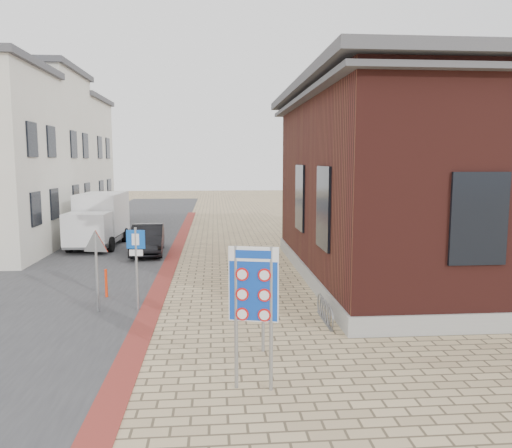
{
  "coord_description": "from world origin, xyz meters",
  "views": [
    {
      "loc": [
        -0.18,
        -10.16,
        4.16
      ],
      "look_at": [
        1.1,
        5.15,
        2.2
      ],
      "focal_mm": 35.0,
      "sensor_mm": 36.0,
      "label": 1
    }
  ],
  "objects": [
    {
      "name": "bike_rack",
      "position": [
        2.65,
        2.2,
        0.26
      ],
      "size": [
        0.08,
        1.8,
        0.6
      ],
      "color": "slate",
      "rests_on": "ground"
    },
    {
      "name": "sedan",
      "position": [
        -3.2,
        12.29,
        0.65
      ],
      "size": [
        1.65,
        4.04,
        1.3
      ],
      "primitive_type": "imported",
      "rotation": [
        0.0,
        0.0,
        0.07
      ],
      "color": "black",
      "rests_on": "ground"
    },
    {
      "name": "bollard",
      "position": [
        -3.5,
        5.0,
        0.44
      ],
      "size": [
        0.09,
        0.09,
        0.88
      ],
      "primitive_type": "cylinder",
      "rotation": [
        0.0,
        0.0,
        -0.15
      ],
      "color": "#F5340C",
      "rests_on": "ground"
    },
    {
      "name": "townhouse_far",
      "position": [
        -10.99,
        24.0,
        4.17
      ],
      "size": [
        7.4,
        6.4,
        8.3
      ],
      "color": "silver",
      "rests_on": "ground"
    },
    {
      "name": "box_truck",
      "position": [
        -5.79,
        14.39,
        1.32
      ],
      "size": [
        2.27,
        4.97,
        2.55
      ],
      "rotation": [
        0.0,
        0.0,
        -0.05
      ],
      "color": "slate",
      "rests_on": "ground"
    },
    {
      "name": "brick_building",
      "position": [
        8.99,
        7.0,
        3.49
      ],
      "size": [
        13.0,
        13.0,
        6.8
      ],
      "color": "gray",
      "rests_on": "ground"
    },
    {
      "name": "essen_sign",
      "position": [
        0.85,
        0.3,
        1.32
      ],
      "size": [
        0.53,
        0.23,
        2.04
      ],
      "rotation": [
        0.0,
        0.0,
        0.37
      ],
      "color": "gray",
      "rests_on": "ground"
    },
    {
      "name": "curb_strip",
      "position": [
        -2.0,
        10.0,
        0.01
      ],
      "size": [
        0.6,
        40.0,
        0.02
      ],
      "primitive_type": "cube",
      "color": "maroon",
      "rests_on": "ground"
    },
    {
      "name": "border_sign",
      "position": [
        0.5,
        -1.5,
        1.9
      ],
      "size": [
        0.89,
        0.25,
        2.65
      ],
      "rotation": [
        0.0,
        0.0,
        -0.23
      ],
      "color": "gray",
      "rests_on": "ground"
    },
    {
      "name": "parking_sign",
      "position": [
        -2.35,
        3.58,
        1.58
      ],
      "size": [
        0.51,
        0.12,
        2.34
      ],
      "rotation": [
        0.0,
        0.0,
        -0.16
      ],
      "color": "gray",
      "rests_on": "ground"
    },
    {
      "name": "townhouse_mid",
      "position": [
        -10.99,
        18.0,
        4.57
      ],
      "size": [
        7.4,
        6.4,
        9.1
      ],
      "color": "silver",
      "rests_on": "ground"
    },
    {
      "name": "road_strip",
      "position": [
        -5.5,
        15.0,
        0.01
      ],
      "size": [
        7.0,
        60.0,
        0.02
      ],
      "primitive_type": "cube",
      "color": "#38383A",
      "rests_on": "ground"
    },
    {
      "name": "yield_sign",
      "position": [
        -3.41,
        3.5,
        1.7
      ],
      "size": [
        0.79,
        0.24,
        2.25
      ],
      "rotation": [
        0.0,
        0.0,
        -0.23
      ],
      "color": "gray",
      "rests_on": "ground"
    },
    {
      "name": "ground",
      "position": [
        0.0,
        0.0,
        0.0
      ],
      "size": [
        120.0,
        120.0,
        0.0
      ],
      "primitive_type": "plane",
      "color": "tan",
      "rests_on": "ground"
    }
  ]
}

